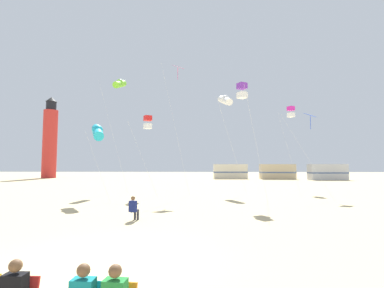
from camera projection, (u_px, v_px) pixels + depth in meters
The scene contains 14 objects.
ground at pixel (106, 262), 7.67m from camera, with size 200.00×200.00×0.00m, color #CCB584.
kite_flyer_standing at pixel (134, 208), 13.44m from camera, with size 0.44×0.56×1.16m.
kite_diamond_blue at pixel (310, 118), 23.92m from camera, with size 3.28×3.28×7.07m.
kite_box_scarlet at pixel (148, 122), 24.61m from camera, with size 2.68×1.90×6.93m.
kite_diamond_rainbow at pixel (178, 72), 26.05m from camera, with size 2.58×2.00×11.93m.
kite_box_magenta at pixel (291, 112), 30.13m from camera, with size 1.89×1.89×8.88m.
kite_tube_cyan at pixel (98, 132), 20.71m from camera, with size 2.06×2.56×5.78m.
kite_box_violet at pixel (242, 91), 21.15m from camera, with size 2.14×2.14×8.77m.
kite_tube_lime at pixel (120, 84), 30.01m from camera, with size 3.23×3.00×11.96m.
kite_tube_white at pixel (225, 100), 28.21m from camera, with size 2.83×3.12×9.81m.
lighthouse_distant at pixel (50, 140), 58.29m from camera, with size 2.80×2.80×16.80m.
rv_van_cream at pixel (230, 171), 55.08m from camera, with size 6.53×2.61×2.80m.
rv_van_tan at pixel (277, 172), 53.20m from camera, with size 6.53×2.60×2.80m.
rv_van_silver at pixel (327, 172), 50.09m from camera, with size 6.56×2.70×2.80m.
Camera 1 is at (2.59, -7.81, 2.63)m, focal length 26.45 mm.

